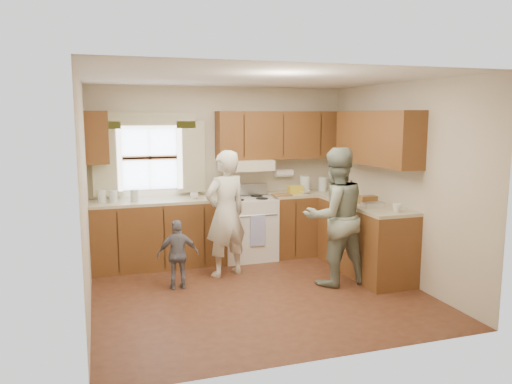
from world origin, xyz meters
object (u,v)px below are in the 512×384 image
object	(u,v)px
stove	(247,227)
woman_right	(335,217)
woman_left	(226,214)
child	(178,255)

from	to	relation	value
stove	woman_right	world-z (taller)	woman_right
stove	woman_left	world-z (taller)	woman_left
woman_right	child	world-z (taller)	woman_right
stove	woman_right	bearing A→B (deg)	-63.65
stove	woman_left	distance (m)	0.92
woman_left	woman_right	bearing A→B (deg)	130.14
woman_left	child	bearing A→B (deg)	6.78
stove	woman_right	distance (m)	1.62
woman_left	woman_right	distance (m)	1.41
woman_left	stove	bearing A→B (deg)	-144.99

